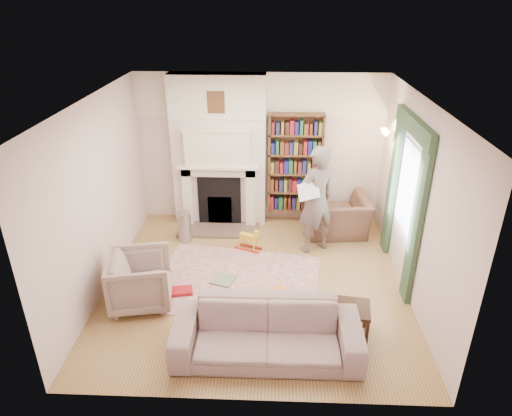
{
  "coord_description": "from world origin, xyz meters",
  "views": [
    {
      "loc": [
        0.25,
        -5.85,
        4.09
      ],
      "look_at": [
        0.0,
        0.25,
        1.15
      ],
      "focal_mm": 32.0,
      "sensor_mm": 36.0,
      "label": 1
    }
  ],
  "objects_px": {
    "sofa": "(267,333)",
    "bookcase": "(295,164)",
    "armchair_reading": "(337,216)",
    "paraffin_heater": "(185,227)",
    "armchair_left": "(140,280)",
    "man_reading": "(316,200)",
    "coffee_table": "(341,320)",
    "rocking_horse": "(248,239)"
  },
  "relations": [
    {
      "from": "man_reading",
      "to": "coffee_table",
      "type": "height_order",
      "value": "man_reading"
    },
    {
      "from": "armchair_left",
      "to": "sofa",
      "type": "xyz_separation_m",
      "value": [
        1.8,
        -0.95,
        -0.06
      ]
    },
    {
      "from": "armchair_reading",
      "to": "sofa",
      "type": "relative_size",
      "value": 0.49
    },
    {
      "from": "coffee_table",
      "to": "armchair_reading",
      "type": "bearing_deg",
      "value": 92.57
    },
    {
      "from": "man_reading",
      "to": "rocking_horse",
      "type": "distance_m",
      "value": 1.35
    },
    {
      "from": "bookcase",
      "to": "paraffin_heater",
      "type": "height_order",
      "value": "bookcase"
    },
    {
      "from": "paraffin_heater",
      "to": "rocking_horse",
      "type": "xyz_separation_m",
      "value": [
        1.15,
        -0.27,
        -0.07
      ]
    },
    {
      "from": "armchair_reading",
      "to": "paraffin_heater",
      "type": "height_order",
      "value": "armchair_reading"
    },
    {
      "from": "man_reading",
      "to": "bookcase",
      "type": "bearing_deg",
      "value": -104.91
    },
    {
      "from": "bookcase",
      "to": "paraffin_heater",
      "type": "xyz_separation_m",
      "value": [
        -1.96,
        -0.88,
        -0.9
      ]
    },
    {
      "from": "paraffin_heater",
      "to": "coffee_table",
      "type": "bearing_deg",
      "value": -43.81
    },
    {
      "from": "man_reading",
      "to": "paraffin_heater",
      "type": "height_order",
      "value": "man_reading"
    },
    {
      "from": "sofa",
      "to": "man_reading",
      "type": "relative_size",
      "value": 1.21
    },
    {
      "from": "sofa",
      "to": "man_reading",
      "type": "distance_m",
      "value": 2.74
    },
    {
      "from": "bookcase",
      "to": "man_reading",
      "type": "relative_size",
      "value": 0.99
    },
    {
      "from": "armchair_reading",
      "to": "coffee_table",
      "type": "bearing_deg",
      "value": 79.12
    },
    {
      "from": "armchair_reading",
      "to": "paraffin_heater",
      "type": "distance_m",
      "value": 2.76
    },
    {
      "from": "bookcase",
      "to": "man_reading",
      "type": "xyz_separation_m",
      "value": [
        0.32,
        -1.09,
        -0.24
      ]
    },
    {
      "from": "armchair_reading",
      "to": "armchair_left",
      "type": "bearing_deg",
      "value": 30.67
    },
    {
      "from": "armchair_left",
      "to": "man_reading",
      "type": "relative_size",
      "value": 0.45
    },
    {
      "from": "armchair_reading",
      "to": "armchair_left",
      "type": "relative_size",
      "value": 1.3
    },
    {
      "from": "bookcase",
      "to": "rocking_horse",
      "type": "height_order",
      "value": "bookcase"
    },
    {
      "from": "man_reading",
      "to": "paraffin_heater",
      "type": "distance_m",
      "value": 2.38
    },
    {
      "from": "coffee_table",
      "to": "rocking_horse",
      "type": "bearing_deg",
      "value": 130.06
    },
    {
      "from": "bookcase",
      "to": "armchair_left",
      "type": "height_order",
      "value": "bookcase"
    },
    {
      "from": "armchair_reading",
      "to": "sofa",
      "type": "height_order",
      "value": "armchair_reading"
    },
    {
      "from": "man_reading",
      "to": "rocking_horse",
      "type": "bearing_deg",
      "value": -28.14
    },
    {
      "from": "sofa",
      "to": "man_reading",
      "type": "height_order",
      "value": "man_reading"
    },
    {
      "from": "coffee_table",
      "to": "rocking_horse",
      "type": "distance_m",
      "value": 2.48
    },
    {
      "from": "bookcase",
      "to": "armchair_left",
      "type": "bearing_deg",
      "value": -129.84
    },
    {
      "from": "armchair_left",
      "to": "paraffin_heater",
      "type": "relative_size",
      "value": 1.55
    },
    {
      "from": "sofa",
      "to": "bookcase",
      "type": "bearing_deg",
      "value": 82.81
    },
    {
      "from": "armchair_left",
      "to": "paraffin_heater",
      "type": "distance_m",
      "value": 1.84
    },
    {
      "from": "armchair_reading",
      "to": "armchair_left",
      "type": "xyz_separation_m",
      "value": [
        -3.02,
        -2.21,
        0.03
      ]
    },
    {
      "from": "bookcase",
      "to": "coffee_table",
      "type": "height_order",
      "value": "bookcase"
    },
    {
      "from": "coffee_table",
      "to": "paraffin_heater",
      "type": "relative_size",
      "value": 1.27
    },
    {
      "from": "armchair_left",
      "to": "rocking_horse",
      "type": "relative_size",
      "value": 1.87
    },
    {
      "from": "armchair_reading",
      "to": "man_reading",
      "type": "relative_size",
      "value": 0.59
    },
    {
      "from": "armchair_reading",
      "to": "man_reading",
      "type": "bearing_deg",
      "value": 47.63
    },
    {
      "from": "bookcase",
      "to": "armchair_left",
      "type": "relative_size",
      "value": 2.17
    },
    {
      "from": "bookcase",
      "to": "armchair_left",
      "type": "xyz_separation_m",
      "value": [
        -2.25,
        -2.7,
        -0.79
      ]
    },
    {
      "from": "armchair_reading",
      "to": "sofa",
      "type": "xyz_separation_m",
      "value": [
        -1.21,
        -3.16,
        -0.03
      ]
    }
  ]
}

